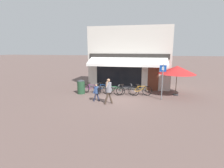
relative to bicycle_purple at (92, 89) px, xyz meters
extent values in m
plane|color=brown|center=(2.31, -1.05, -0.37)|extent=(160.00, 160.00, 0.00)
cube|color=beige|center=(2.64, 3.48, 2.32)|extent=(7.16, 3.00, 5.38)
cube|color=black|center=(1.86, 1.96, 0.86)|extent=(3.94, 0.04, 2.16)
cube|color=#5B2D1E|center=(4.79, 1.96, 0.68)|extent=(0.90, 0.04, 2.10)
cube|color=#282623|center=(2.64, 1.96, 2.49)|extent=(6.80, 0.06, 0.44)
cube|color=white|center=(2.64, 1.27, 2.16)|extent=(6.44, 1.44, 0.50)
cube|color=white|center=(2.64, 0.55, 1.84)|extent=(6.44, 0.03, 0.20)
cylinder|color=#47494F|center=(1.86, 0.19, 0.18)|extent=(4.48, 0.04, 0.04)
cylinder|color=#47494F|center=(-0.33, 0.19, -0.09)|extent=(0.04, 0.04, 0.55)
cylinder|color=#47494F|center=(4.05, 0.19, -0.09)|extent=(0.04, 0.04, 0.55)
torus|color=black|center=(0.54, -0.14, -0.03)|extent=(0.70, 0.30, 0.69)
cylinder|color=#9E9EA3|center=(0.54, -0.14, -0.03)|extent=(0.08, 0.08, 0.08)
torus|color=black|center=(-0.53, 0.12, -0.03)|extent=(0.70, 0.30, 0.69)
cylinder|color=#9E9EA3|center=(-0.53, 0.12, -0.03)|extent=(0.08, 0.08, 0.08)
cylinder|color=#892D7A|center=(0.14, -0.02, 0.12)|extent=(0.61, 0.13, 0.37)
cylinder|color=#892D7A|center=(0.10, 0.02, 0.30)|extent=(0.67, 0.20, 0.05)
cylinder|color=#892D7A|center=(-0.19, 0.07, 0.13)|extent=(0.12, 0.11, 0.36)
cylinder|color=#892D7A|center=(-0.35, 0.08, -0.04)|extent=(0.39, 0.13, 0.05)
cylinder|color=#892D7A|center=(-0.38, 0.11, 0.14)|extent=(0.33, 0.06, 0.36)
cylinder|color=#892D7A|center=(0.49, -0.10, 0.13)|extent=(0.15, 0.12, 0.33)
cylinder|color=#9E9EA3|center=(-0.24, 0.11, 0.36)|extent=(0.06, 0.05, 0.11)
cube|color=black|center=(-0.25, 0.12, 0.43)|extent=(0.26, 0.16, 0.06)
cylinder|color=#9E9EA3|center=(0.44, -0.05, 0.36)|extent=(0.04, 0.05, 0.14)
cylinder|color=#9E9EA3|center=(0.44, -0.04, 0.43)|extent=(0.14, 0.51, 0.10)
torus|color=black|center=(1.40, 0.04, -0.02)|extent=(0.70, 0.26, 0.70)
cylinder|color=#9E9EA3|center=(1.40, 0.04, -0.02)|extent=(0.08, 0.08, 0.07)
torus|color=black|center=(0.39, 0.30, -0.02)|extent=(0.70, 0.26, 0.70)
cylinder|color=#9E9EA3|center=(0.39, 0.30, -0.02)|extent=(0.08, 0.08, 0.07)
cylinder|color=#1E4793|center=(1.02, 0.15, 0.14)|extent=(0.57, 0.16, 0.37)
cylinder|color=#1E4793|center=(0.99, 0.17, 0.32)|extent=(0.63, 0.19, 0.05)
cylinder|color=#1E4793|center=(0.71, 0.23, 0.14)|extent=(0.12, 0.09, 0.37)
cylinder|color=#1E4793|center=(0.57, 0.25, -0.03)|extent=(0.36, 0.13, 0.05)
cylinder|color=#1E4793|center=(0.53, 0.27, 0.15)|extent=(0.31, 0.09, 0.37)
cylinder|color=#1E4793|center=(1.35, 0.06, 0.14)|extent=(0.15, 0.09, 0.34)
cylinder|color=#9E9EA3|center=(0.66, 0.25, 0.37)|extent=(0.06, 0.05, 0.11)
cube|color=black|center=(0.65, 0.26, 0.44)|extent=(0.26, 0.16, 0.06)
cylinder|color=#9E9EA3|center=(1.30, 0.09, 0.38)|extent=(0.03, 0.04, 0.14)
cylinder|color=#9E9EA3|center=(1.30, 0.09, 0.45)|extent=(0.15, 0.51, 0.06)
torus|color=black|center=(2.36, -0.11, -0.04)|extent=(0.67, 0.09, 0.67)
cylinder|color=#9E9EA3|center=(2.36, -0.11, -0.04)|extent=(0.07, 0.06, 0.07)
torus|color=black|center=(1.26, -0.10, -0.04)|extent=(0.67, 0.09, 0.67)
cylinder|color=#9E9EA3|center=(1.26, -0.10, -0.04)|extent=(0.07, 0.06, 0.07)
cylinder|color=#23703D|center=(1.94, -0.11, 0.11)|extent=(0.61, 0.06, 0.36)
cylinder|color=#23703D|center=(1.90, -0.12, 0.28)|extent=(0.67, 0.04, 0.05)
cylinder|color=#23703D|center=(1.60, -0.11, 0.12)|extent=(0.12, 0.06, 0.35)
cylinder|color=#23703D|center=(1.45, -0.10, -0.04)|extent=(0.38, 0.04, 0.05)
cylinder|color=#23703D|center=(1.41, -0.11, 0.13)|extent=(0.33, 0.06, 0.35)
cylinder|color=#23703D|center=(2.30, -0.12, 0.12)|extent=(0.16, 0.06, 0.32)
cylinder|color=#9E9EA3|center=(1.55, -0.12, 0.34)|extent=(0.06, 0.03, 0.11)
cube|color=black|center=(1.53, -0.13, 0.41)|extent=(0.24, 0.11, 0.06)
cylinder|color=#9E9EA3|center=(2.23, -0.13, 0.35)|extent=(0.03, 0.03, 0.14)
cylinder|color=#9E9EA3|center=(2.23, -0.14, 0.42)|extent=(0.03, 0.52, 0.05)
torus|color=black|center=(3.26, 0.05, -0.01)|extent=(0.74, 0.35, 0.73)
cylinder|color=#9E9EA3|center=(3.26, 0.05, -0.01)|extent=(0.09, 0.09, 0.08)
torus|color=black|center=(2.21, -0.28, -0.01)|extent=(0.74, 0.35, 0.73)
cylinder|color=#9E9EA3|center=(2.21, -0.28, -0.01)|extent=(0.09, 0.09, 0.08)
cylinder|color=black|center=(2.86, -0.10, 0.16)|extent=(0.61, 0.17, 0.39)
cylinder|color=black|center=(2.83, -0.13, 0.34)|extent=(0.66, 0.23, 0.05)
cylinder|color=black|center=(2.54, -0.20, 0.16)|extent=(0.11, 0.12, 0.39)
cylinder|color=black|center=(2.39, -0.22, -0.01)|extent=(0.38, 0.15, 0.05)
cylinder|color=black|center=(2.36, -0.25, 0.17)|extent=(0.33, 0.08, 0.38)
cylinder|color=black|center=(3.21, 0.01, 0.17)|extent=(0.15, 0.12, 0.35)
cylinder|color=#9E9EA3|center=(2.50, -0.24, 0.40)|extent=(0.06, 0.05, 0.11)
cube|color=black|center=(2.48, -0.25, 0.47)|extent=(0.26, 0.17, 0.06)
cylinder|color=#9E9EA3|center=(3.16, -0.04, 0.41)|extent=(0.04, 0.05, 0.14)
cylinder|color=#9E9EA3|center=(3.16, -0.05, 0.47)|extent=(0.18, 0.50, 0.09)
torus|color=black|center=(4.35, 0.19, 0.00)|extent=(0.73, 0.30, 0.74)
cylinder|color=#9E9EA3|center=(4.35, 0.19, 0.00)|extent=(0.09, 0.08, 0.07)
torus|color=black|center=(3.40, -0.11, 0.00)|extent=(0.73, 0.30, 0.74)
cylinder|color=#9E9EA3|center=(3.40, -0.11, 0.00)|extent=(0.09, 0.08, 0.07)
cylinder|color=orange|center=(3.99, 0.08, 0.16)|extent=(0.53, 0.22, 0.39)
cylinder|color=orange|center=(3.95, 0.08, 0.36)|extent=(0.59, 0.22, 0.05)
cylinder|color=orange|center=(3.70, -0.01, 0.17)|extent=(0.11, 0.04, 0.39)
cylinder|color=orange|center=(3.57, -0.06, -0.01)|extent=(0.34, 0.14, 0.05)
cylinder|color=orange|center=(3.53, -0.06, 0.18)|extent=(0.29, 0.14, 0.38)
cylinder|color=orange|center=(4.29, 0.18, 0.17)|extent=(0.15, 0.05, 0.36)
cylinder|color=#9E9EA3|center=(3.64, -0.01, 0.41)|extent=(0.06, 0.03, 0.11)
cube|color=black|center=(3.63, -0.01, 0.48)|extent=(0.26, 0.17, 0.06)
cylinder|color=#9E9EA3|center=(4.24, 0.18, 0.42)|extent=(0.03, 0.04, 0.14)
cylinder|color=#9E9EA3|center=(4.24, 0.18, 0.49)|extent=(0.18, 0.50, 0.05)
cylinder|color=#47382D|center=(1.84, -2.50, 0.02)|extent=(0.35, 0.17, 0.82)
cylinder|color=#47382D|center=(2.03, -2.27, 0.02)|extent=(0.35, 0.17, 0.82)
cylinder|color=gray|center=(1.93, -2.39, 0.73)|extent=(0.42, 0.42, 0.62)
sphere|color=#A87A5B|center=(1.93, -2.39, 1.17)|extent=(0.21, 0.21, 0.21)
cylinder|color=gray|center=(1.99, -2.16, 0.72)|extent=(0.29, 0.21, 0.56)
cylinder|color=gray|center=(1.91, -2.61, 0.87)|extent=(0.22, 0.22, 0.28)
cylinder|color=#A87A5B|center=(1.88, -2.61, 0.95)|extent=(0.14, 0.21, 0.42)
cube|color=black|center=(1.90, -2.56, 1.15)|extent=(0.03, 0.07, 0.14)
cylinder|color=#282D47|center=(0.92, -2.06, -0.09)|extent=(0.26, 0.12, 0.58)
cylinder|color=#282D47|center=(1.09, -1.90, -0.09)|extent=(0.26, 0.12, 0.58)
cylinder|color=#334C7F|center=(1.00, -1.98, 0.41)|extent=(0.33, 0.33, 0.44)
sphere|color=#A87A5B|center=(1.00, -1.98, 0.72)|extent=(0.15, 0.15, 0.15)
cylinder|color=#334C7F|center=(1.08, -1.81, 0.41)|extent=(0.23, 0.14, 0.40)
cylinder|color=#334C7F|center=(0.92, -2.15, 0.41)|extent=(0.23, 0.14, 0.40)
cube|color=black|center=(1.23, -2.00, 0.46)|extent=(0.16, 0.27, 0.26)
cylinder|color=#23472D|center=(-0.77, -0.25, 0.14)|extent=(0.59, 0.59, 1.02)
cone|color=#33353A|center=(-0.77, -0.25, 0.71)|extent=(0.60, 0.60, 0.12)
cylinder|color=slate|center=(5.33, -0.72, 0.86)|extent=(0.07, 0.07, 2.46)
cube|color=#14429E|center=(5.33, -0.73, 1.81)|extent=(0.44, 0.02, 0.44)
cube|color=white|center=(5.33, -0.75, 1.81)|extent=(0.14, 0.01, 0.22)
cylinder|color=#4C3D2D|center=(6.47, 0.77, 0.73)|extent=(0.05, 0.05, 2.20)
cone|color=red|center=(6.47, 0.77, 1.58)|extent=(2.72, 2.72, 0.61)
cylinder|color=#262628|center=(6.47, 0.77, -0.34)|extent=(0.44, 0.44, 0.06)
camera|label=1|loc=(4.35, -12.90, 3.12)|focal=28.00mm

